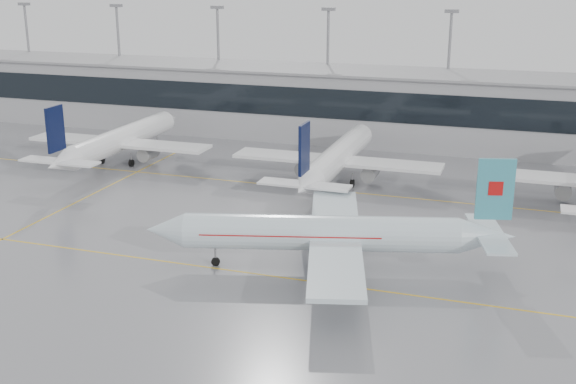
% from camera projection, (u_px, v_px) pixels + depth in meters
% --- Properties ---
extents(ground, '(320.00, 320.00, 0.00)m').
position_uv_depth(ground, '(250.00, 273.00, 72.20)').
color(ground, gray).
rests_on(ground, ground).
extents(taxi_line_main, '(120.00, 0.25, 0.01)m').
position_uv_depth(taxi_line_main, '(250.00, 273.00, 72.20)').
color(taxi_line_main, yellow).
rests_on(taxi_line_main, ground).
extents(taxi_line_north, '(120.00, 0.25, 0.01)m').
position_uv_depth(taxi_line_north, '(329.00, 190.00, 99.39)').
color(taxi_line_north, yellow).
rests_on(taxi_line_north, ground).
extents(taxi_line_cross, '(0.25, 60.00, 0.01)m').
position_uv_depth(taxi_line_cross, '(79.00, 201.00, 94.90)').
color(taxi_line_cross, yellow).
rests_on(taxi_line_cross, ground).
extents(terminal, '(180.00, 15.00, 12.00)m').
position_uv_depth(terminal, '(378.00, 107.00, 126.63)').
color(terminal, '#9C9CA0').
rests_on(terminal, ground).
extents(terminal_glass, '(180.00, 0.20, 5.00)m').
position_uv_depth(terminal_glass, '(369.00, 106.00, 119.34)').
color(terminal_glass, black).
rests_on(terminal_glass, ground).
extents(terminal_roof, '(182.00, 16.00, 0.40)m').
position_uv_depth(terminal_roof, '(380.00, 72.00, 124.80)').
color(terminal_roof, gray).
rests_on(terminal_roof, ground).
extents(light_masts, '(156.40, 1.00, 22.60)m').
position_uv_depth(light_masts, '(387.00, 61.00, 129.91)').
color(light_masts, gray).
rests_on(light_masts, ground).
extents(air_canada_jet, '(36.64, 29.96, 11.74)m').
position_uv_depth(air_canada_jet, '(333.00, 234.00, 72.26)').
color(air_canada_jet, silver).
rests_on(air_canada_jet, ground).
extents(parked_jet_b, '(29.64, 36.96, 11.72)m').
position_uv_depth(parked_jet_b, '(119.00, 140.00, 112.26)').
color(parked_jet_b, white).
rests_on(parked_jet_b, ground).
extents(parked_jet_c, '(29.64, 36.96, 11.72)m').
position_uv_depth(parked_jet_c, '(337.00, 158.00, 101.64)').
color(parked_jet_c, white).
rests_on(parked_jet_c, ground).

